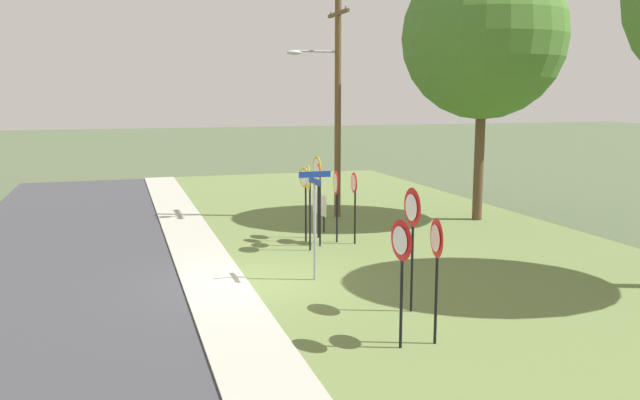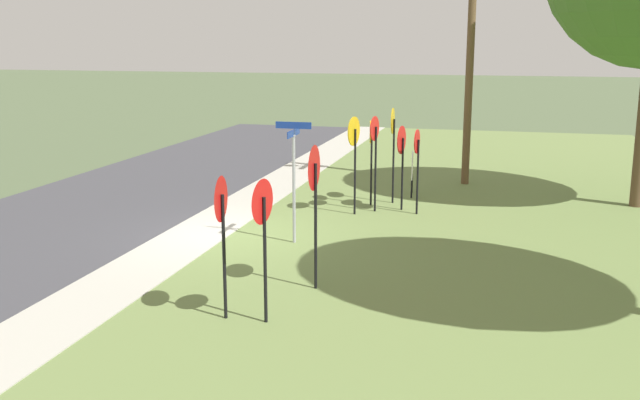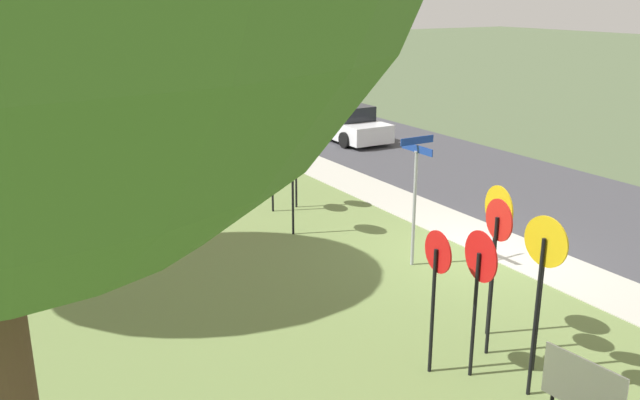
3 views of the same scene
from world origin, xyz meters
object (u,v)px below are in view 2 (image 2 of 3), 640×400
object	(u,v)px
stop_sign_center_tall	(417,154)
utility_pole	(467,35)
stop_sign_far_right	(393,134)
yield_sign_near_left	(314,181)
stop_sign_near_right	(371,145)
stop_sign_far_center	(354,143)
stop_sign_near_left	(402,149)
street_name_post	(294,171)
stop_sign_far_left	(375,144)
yield_sign_near_right	(262,216)
notice_board	(412,168)
yield_sign_far_left	(221,213)

from	to	relation	value
stop_sign_center_tall	utility_pole	distance (m)	5.53
stop_sign_far_right	yield_sign_near_left	distance (m)	7.59
stop_sign_near_right	stop_sign_far_center	size ratio (longest dim) A/B	0.91
stop_sign_near_left	street_name_post	bearing A→B (deg)	-17.78
yield_sign_near_left	utility_pole	size ratio (longest dim) A/B	0.31
yield_sign_near_left	stop_sign_far_left	bearing A→B (deg)	-179.17
yield_sign_near_left	yield_sign_near_right	world-z (taller)	yield_sign_near_left
stop_sign_near_right	utility_pole	bearing A→B (deg)	138.41
stop_sign_center_tall	street_name_post	distance (m)	4.17
notice_board	yield_sign_near_right	bearing A→B (deg)	-12.03
utility_pole	yield_sign_near_left	bearing A→B (deg)	-10.10
stop_sign_far_left	utility_pole	distance (m)	5.68
stop_sign_center_tall	stop_sign_far_left	bearing A→B (deg)	-86.61
yield_sign_near_right	stop_sign_near_right	bearing A→B (deg)	-171.78
stop_sign_center_tall	notice_board	xyz separation A→B (m)	(-2.33, -0.41, -0.77)
stop_sign_far_left	yield_sign_near_left	bearing A→B (deg)	9.96
yield_sign_far_left	stop_sign_far_left	bearing A→B (deg)	167.60
yield_sign_far_left	notice_board	xyz separation A→B (m)	(-10.54, 1.74, -0.96)
stop_sign_far_right	stop_sign_center_tall	bearing A→B (deg)	32.62
stop_sign_near_left	street_name_post	xyz separation A→B (m)	(3.86, -1.86, -0.01)
stop_sign_far_right	yield_sign_far_left	world-z (taller)	stop_sign_far_right
stop_sign_near_right	yield_sign_near_right	bearing A→B (deg)	-11.48
yield_sign_near_left	notice_board	world-z (taller)	yield_sign_near_left
yield_sign_near_right	notice_board	size ratio (longest dim) A/B	1.91
stop_sign_near_left	stop_sign_far_left	bearing A→B (deg)	-53.83
stop_sign_far_left	yield_sign_far_left	xyz separation A→B (m)	(8.25, -1.02, -0.04)
stop_sign_far_center	yield_sign_near_left	size ratio (longest dim) A/B	0.96
stop_sign_center_tall	notice_board	world-z (taller)	stop_sign_center_tall
stop_sign_center_tall	yield_sign_near_right	world-z (taller)	yield_sign_near_right
street_name_post	notice_board	distance (m)	6.16
stop_sign_far_center	street_name_post	distance (m)	3.13
utility_pole	stop_sign_center_tall	bearing A→B (deg)	-10.80
stop_sign_near_left	stop_sign_center_tall	size ratio (longest dim) A/B	1.01
stop_sign_far_left	stop_sign_far_center	world-z (taller)	stop_sign_far_center
yield_sign_near_right	utility_pole	bearing A→B (deg)	178.42
stop_sign_near_left	stop_sign_near_right	size ratio (longest dim) A/B	0.97
yield_sign_near_right	street_name_post	size ratio (longest dim) A/B	0.87
stop_sign_far_left	stop_sign_center_tall	xyz separation A→B (m)	(0.03, 1.13, -0.23)
yield_sign_far_left	street_name_post	xyz separation A→B (m)	(-4.75, -0.17, -0.14)
yield_sign_far_left	stop_sign_near_right	bearing A→B (deg)	169.72
stop_sign_near_left	utility_pole	world-z (taller)	utility_pole
stop_sign_far_right	stop_sign_center_tall	size ratio (longest dim) A/B	1.19
stop_sign_near_left	yield_sign_far_left	xyz separation A→B (m)	(8.61, -1.69, 0.14)
stop_sign_far_left	yield_sign_near_right	xyz separation A→B (m)	(8.25, -0.32, -0.05)
yield_sign_far_left	stop_sign_far_right	bearing A→B (deg)	166.67
stop_sign_far_center	notice_board	distance (m)	3.18
stop_sign_far_left	street_name_post	size ratio (longest dim) A/B	0.93
yield_sign_near_right	yield_sign_far_left	distance (m)	0.70
stop_sign_near_left	stop_sign_far_center	bearing A→B (deg)	-45.85
yield_sign_near_right	stop_sign_far_left	bearing A→B (deg)	-173.53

